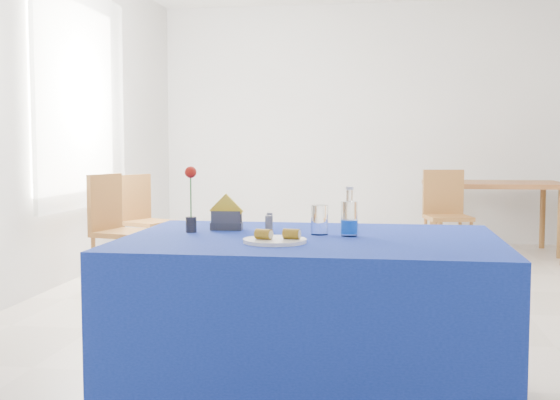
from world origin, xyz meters
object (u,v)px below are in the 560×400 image
(chair_win_a, at_px, (116,223))
(plate, at_px, (275,241))
(blue_table, at_px, (311,324))
(water_bottle, at_px, (349,220))
(chair_bg_left, at_px, (446,209))
(chair_win_b, at_px, (143,214))
(oak_table, at_px, (494,189))

(chair_win_a, bearing_deg, plate, -132.69)
(blue_table, relative_size, water_bottle, 7.44)
(blue_table, xyz_separation_m, chair_bg_left, (0.92, 4.00, 0.14))
(chair_bg_left, height_order, chair_win_b, chair_bg_left)
(water_bottle, distance_m, oak_table, 4.87)
(plate, xyz_separation_m, water_bottle, (0.29, 0.25, 0.06))
(water_bottle, relative_size, oak_table, 0.15)
(water_bottle, height_order, chair_bg_left, water_bottle)
(chair_bg_left, distance_m, chair_win_b, 2.92)
(water_bottle, xyz_separation_m, oak_table, (1.32, 4.68, -0.15))
(plate, distance_m, chair_win_b, 3.89)
(plate, xyz_separation_m, chair_bg_left, (1.04, 4.20, -0.24))
(blue_table, xyz_separation_m, oak_table, (1.48, 4.74, 0.30))
(oak_table, relative_size, chair_win_a, 1.59)
(plate, bearing_deg, water_bottle, 40.80)
(plate, xyz_separation_m, chair_win_a, (-1.66, 2.50, -0.24))
(water_bottle, xyz_separation_m, chair_bg_left, (0.76, 3.95, -0.31))
(blue_table, height_order, chair_win_a, chair_win_a)
(water_bottle, bearing_deg, oak_table, 74.28)
(plate, height_order, oak_table, plate)
(blue_table, distance_m, chair_win_b, 3.77)
(blue_table, relative_size, chair_bg_left, 1.77)
(chair_bg_left, bearing_deg, chair_win_a, -159.06)
(plate, relative_size, oak_table, 0.18)
(blue_table, xyz_separation_m, chair_win_b, (-1.90, 3.25, 0.13))
(plate, height_order, chair_bg_left, chair_bg_left)
(blue_table, bearing_deg, chair_win_b, 120.30)
(water_bottle, bearing_deg, chair_bg_left, 79.15)
(blue_table, bearing_deg, chair_win_a, 127.79)
(chair_win_a, relative_size, chair_win_b, 1.05)
(chair_bg_left, bearing_deg, chair_win_b, -176.31)
(plate, height_order, blue_table, plate)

